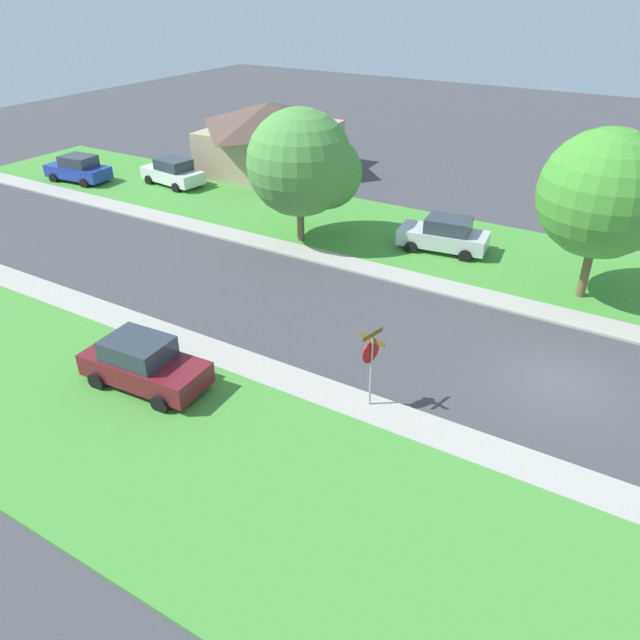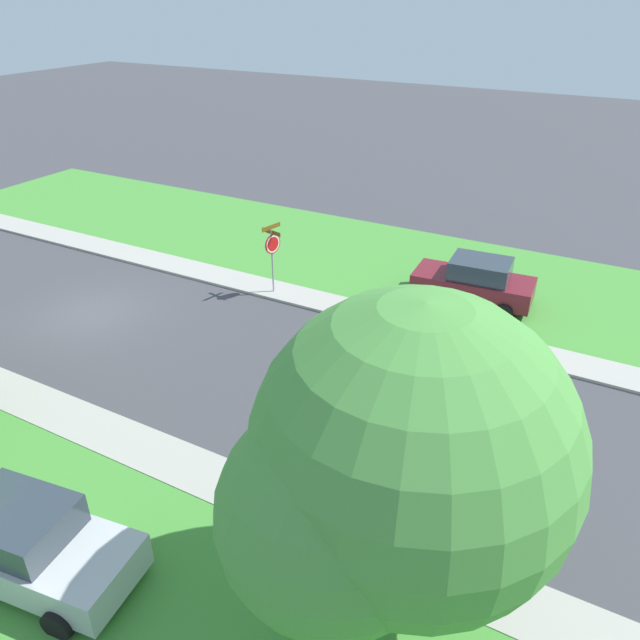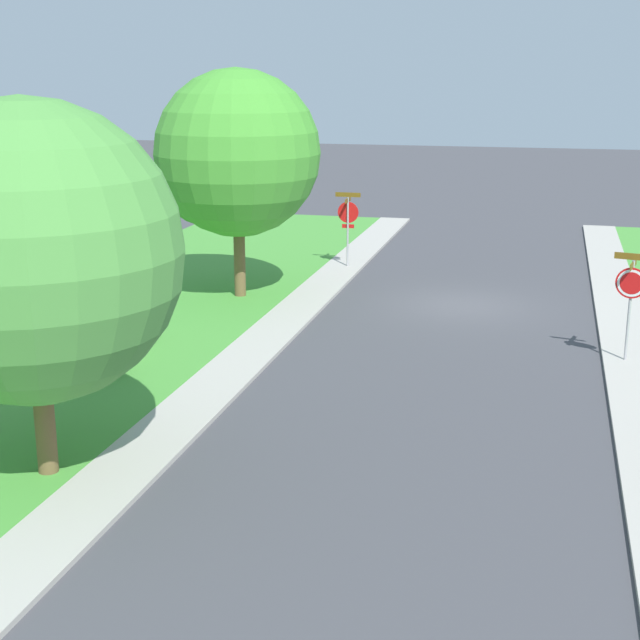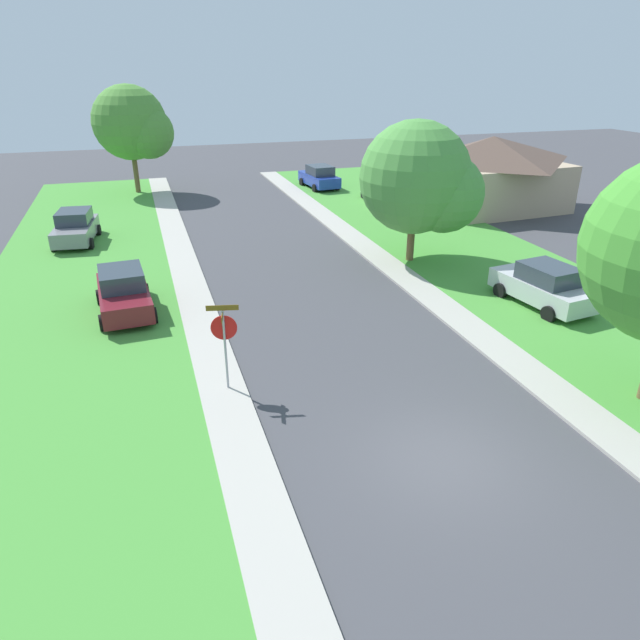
% 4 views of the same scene
% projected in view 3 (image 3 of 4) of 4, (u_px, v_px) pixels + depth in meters
% --- Properties ---
extents(ground_plane, '(120.00, 120.00, 0.00)m').
position_uv_depth(ground_plane, '(461.00, 305.00, 28.84)').
color(ground_plane, '#424247').
extents(sidewalk_east, '(1.40, 56.00, 0.10)m').
position_uv_depth(sidewalk_east, '(164.00, 433.00, 18.67)').
color(sidewalk_east, '#ADA89E').
rests_on(sidewalk_east, ground).
extents(stop_sign_near_corner, '(0.92, 0.92, 2.77)m').
position_uv_depth(stop_sign_near_corner, '(348.00, 217.00, 33.64)').
color(stop_sign_near_corner, '#9E9EA3').
rests_on(stop_sign_near_corner, ground).
extents(stop_sign_far_corner, '(0.90, 0.90, 2.77)m').
position_uv_depth(stop_sign_far_corner, '(631.00, 289.00, 22.68)').
color(stop_sign_far_corner, '#9E9EA3').
rests_on(stop_sign_far_corner, ground).
extents(car_silver_driveway_right, '(2.46, 4.50, 1.76)m').
position_uv_depth(car_silver_driveway_right, '(91.00, 323.00, 23.53)').
color(car_silver_driveway_right, silver).
rests_on(car_silver_driveway_right, ground).
extents(tree_corner_large, '(5.59, 5.20, 6.68)m').
position_uv_depth(tree_corner_large, '(22.00, 259.00, 16.08)').
color(tree_corner_large, brown).
rests_on(tree_corner_large, ground).
extents(tree_across_right, '(5.49, 5.11, 7.10)m').
position_uv_depth(tree_across_right, '(230.00, 158.00, 28.90)').
color(tree_across_right, brown).
rests_on(tree_across_right, ground).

